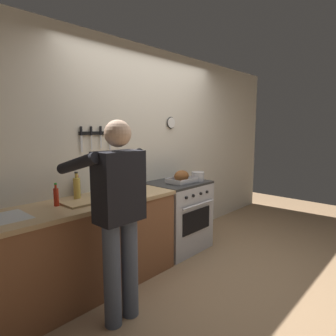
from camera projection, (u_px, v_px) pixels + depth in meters
ground_plane at (235, 281)px, 3.03m from camera, size 8.00×8.00×0.00m
wall_back at (146, 150)px, 3.75m from camera, size 6.00×0.13×2.60m
counter_block at (79, 248)px, 2.75m from camera, size 2.03×0.65×0.90m
stove at (177, 215)px, 3.79m from camera, size 0.76×0.67×0.90m
person_cook at (118, 209)px, 2.30m from camera, size 0.51×0.63×1.66m
roasting_pan at (182, 178)px, 3.64m from camera, size 0.35×0.26×0.16m
saucepan at (198, 176)px, 3.77m from camera, size 0.16×0.16×0.12m
cutting_board at (84, 202)px, 2.67m from camera, size 0.36×0.24×0.02m
bottle_vinegar at (120, 180)px, 3.29m from camera, size 0.06×0.06×0.25m
bottle_dish_soap at (95, 188)px, 2.98m from camera, size 0.06×0.06×0.20m
bottle_cooking_oil at (77, 188)px, 2.79m from camera, size 0.07×0.07×0.28m
bottle_soy_sauce at (78, 188)px, 2.94m from camera, size 0.06×0.06×0.21m
bottle_hot_sauce at (56, 197)px, 2.57m from camera, size 0.04×0.04×0.21m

